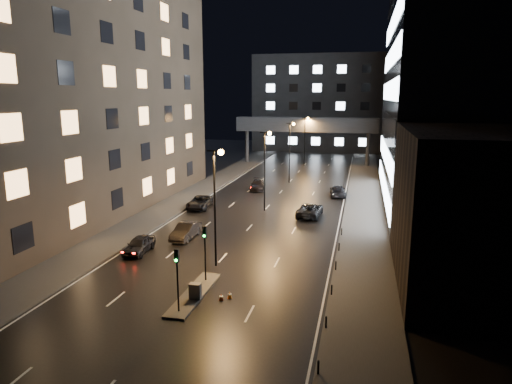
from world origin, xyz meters
The scene contains 25 objects.
ground centered at (0.00, 40.00, 0.00)m, with size 160.00×160.00×0.00m, color black.
sidewalk_left centered at (-12.50, 35.00, 0.07)m, with size 5.00×110.00×0.15m, color #383533.
sidewalk_right centered at (12.50, 35.00, 0.07)m, with size 5.00×110.00×0.15m, color #383533.
building_left centered at (-22.50, 24.00, 20.00)m, with size 15.00×48.00×40.00m, color #2D2319.
building_right_low centered at (20.00, 9.00, 6.00)m, with size 10.00×18.00×12.00m, color black.
building_right_glass centered at (25.00, 36.00, 22.50)m, with size 20.00×36.00×45.00m, color black.
building_far centered at (0.00, 98.00, 12.50)m, with size 34.00×14.00×25.00m, color #333335.
skybridge centered at (0.00, 70.00, 8.34)m, with size 30.00×3.00×10.00m.
median_island centered at (0.30, 2.00, 0.07)m, with size 1.60×8.00×0.15m, color #383533.
traffic_signal_near centered at (0.30, 4.49, 3.09)m, with size 0.28×0.34×4.40m.
traffic_signal_far centered at (0.30, -1.01, 3.09)m, with size 0.28×0.34×4.40m.
bollard_row centered at (10.20, 6.50, 0.45)m, with size 0.12×25.12×0.90m.
streetlight_near centered at (0.16, 8.00, 6.50)m, with size 1.45×0.50×10.15m.
streetlight_mid_a centered at (0.16, 28.00, 6.50)m, with size 1.45×0.50×10.15m.
streetlight_mid_b centered at (0.16, 48.00, 6.50)m, with size 1.45×0.50×10.15m.
streetlight_far centered at (0.16, 68.00, 6.50)m, with size 1.45×0.50×10.15m.
car_away_a centered at (-8.04, 9.54, 0.77)m, with size 1.83×4.55×1.55m, color black.
car_away_b centered at (-5.43, 14.66, 0.81)m, with size 1.71×4.90×1.61m, color black.
car_away_c centered at (-8.58, 27.40, 0.77)m, with size 2.56×5.56×1.54m, color black.
car_away_d centered at (-3.85, 40.92, 0.76)m, with size 2.13×5.23×1.52m, color black.
car_toward_a centered at (6.00, 26.51, 0.81)m, with size 2.69×5.84×1.62m, color black.
car_toward_b centered at (8.66, 38.98, 0.78)m, with size 2.19×5.40×1.57m, color black.
utility_cabinet centered at (0.70, 1.12, 0.72)m, with size 0.83×0.51×1.13m, color #525355.
cone_a centered at (2.50, 1.56, 0.24)m, with size 0.34×0.34×0.48m, color #EE450C.
cone_b centered at (3.00, 2.03, 0.26)m, with size 0.34×0.34×0.51m, color orange.
Camera 1 is at (11.91, -27.60, 14.40)m, focal length 32.00 mm.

